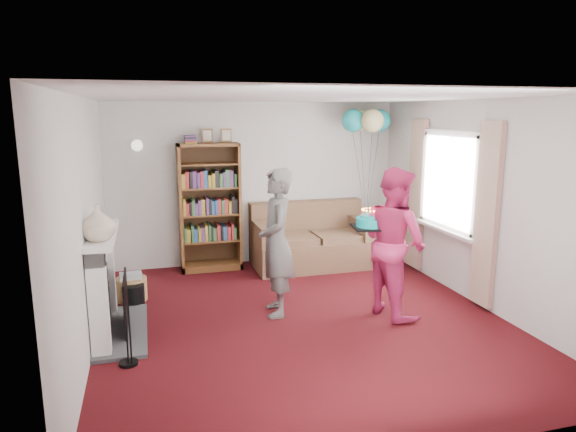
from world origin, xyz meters
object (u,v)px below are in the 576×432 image
object	(u,v)px
person_striped	(276,243)
person_magenta	(394,242)
sofa	(311,242)
bookcase	(209,208)
birthday_cake	(371,222)

from	to	relation	value
person_striped	person_magenta	xyz separation A→B (m)	(1.32, -0.36, 0.00)
sofa	person_striped	xyz separation A→B (m)	(-1.02, -1.79, 0.51)
person_magenta	bookcase	bearing A→B (deg)	25.67
person_magenta	person_striped	bearing A→B (deg)	62.76
sofa	birthday_cake	xyz separation A→B (m)	(0.04, -2.07, 0.74)
sofa	bookcase	bearing A→B (deg)	171.22
person_striped	sofa	bearing A→B (deg)	157.46
person_magenta	birthday_cake	world-z (taller)	person_magenta
sofa	person_magenta	world-z (taller)	person_magenta
bookcase	person_striped	distance (m)	2.09
bookcase	birthday_cake	world-z (taller)	bookcase
bookcase	person_magenta	xyz separation A→B (m)	(1.84, -2.38, -0.06)
sofa	person_magenta	distance (m)	2.23
bookcase	person_striped	world-z (taller)	bookcase
person_magenta	birthday_cake	distance (m)	0.36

